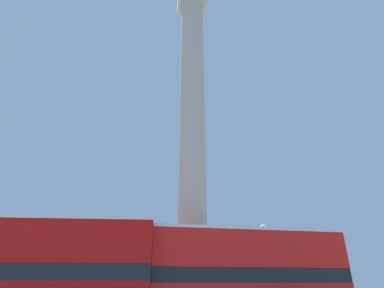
{
  "coord_description": "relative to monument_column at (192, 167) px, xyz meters",
  "views": [
    {
      "loc": [
        -2.19,
        -18.22,
        2.1
      ],
      "look_at": [
        0.0,
        0.0,
        10.63
      ],
      "focal_mm": 28.0,
      "sensor_mm": 36.0,
      "label": 1
    }
  ],
  "objects": [
    {
      "name": "monument_column",
      "position": [
        0.0,
        0.0,
        0.0
      ],
      "size": [
        5.9,
        5.9,
        25.87
      ],
      "color": "#A39E8E",
      "rests_on": "ground_plane"
    },
    {
      "name": "bus_a",
      "position": [
        -7.48,
        -5.43,
        -6.53
      ],
      "size": [
        10.58,
        3.04,
        4.35
      ],
      "rotation": [
        0.0,
        0.0,
        -0.04
      ],
      "color": "#A80F0C",
      "rests_on": "ground_plane"
    },
    {
      "name": "bus_b",
      "position": [
        0.74,
        -4.87,
        -6.61
      ],
      "size": [
        10.37,
        3.32,
        4.21
      ],
      "rotation": [
        0.0,
        0.0,
        0.07
      ],
      "color": "red",
      "rests_on": "ground_plane"
    },
    {
      "name": "street_lamp",
      "position": [
        3.68,
        -2.08,
        -6.22
      ],
      "size": [
        0.4,
        0.4,
        5.01
      ],
      "color": "black",
      "rests_on": "ground_plane"
    }
  ]
}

